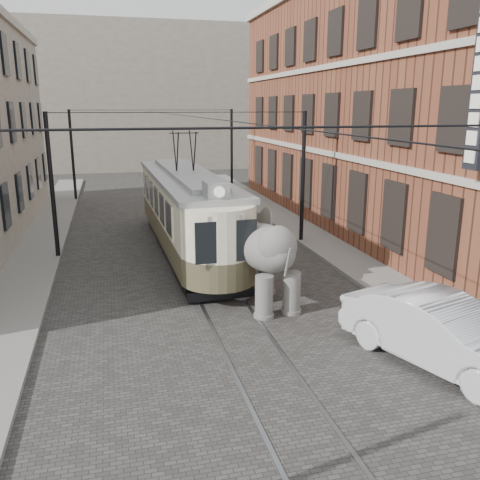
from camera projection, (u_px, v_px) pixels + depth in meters
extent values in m
plane|color=#3E3C39|center=(219.00, 297.00, 17.24)|extent=(120.00, 120.00, 0.00)
cube|color=slate|center=(381.00, 280.00, 18.65)|extent=(2.00, 60.00, 0.15)
cube|color=slate|center=(11.00, 313.00, 15.67)|extent=(2.00, 60.00, 0.15)
cube|color=brown|center=(388.00, 110.00, 26.79)|extent=(8.00, 26.00, 12.00)
cube|color=gray|center=(138.00, 98.00, 52.99)|extent=(28.00, 10.00, 14.00)
imported|color=silver|center=(442.00, 333.00, 12.50)|extent=(3.52, 5.53, 1.72)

